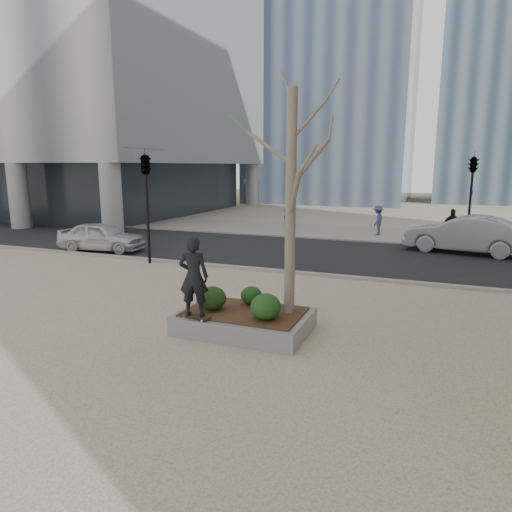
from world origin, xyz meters
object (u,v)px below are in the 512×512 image
at_px(planter, 245,322).
at_px(skateboarder, 194,276).
at_px(skateboard, 195,317).
at_px(police_car, 102,236).

distance_m(planter, skateboarder, 1.70).
xyz_separation_m(skateboard, police_car, (-9.14, 7.82, 0.20)).
relative_size(skateboard, police_car, 0.20).
height_order(planter, police_car, police_car).
height_order(skateboard, police_car, police_car).
xyz_separation_m(skateboarder, police_car, (-9.14, 7.82, -0.75)).
distance_m(skateboard, police_car, 12.03).
height_order(planter, skateboarder, skateboarder).
bearing_deg(police_car, skateboarder, -139.09).
bearing_deg(planter, police_car, 145.06).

